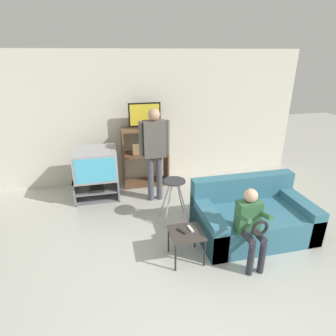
# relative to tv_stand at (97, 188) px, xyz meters

# --- Properties ---
(ground_plane) EXTENTS (18.00, 18.00, 0.00)m
(ground_plane) POSITION_rel_tv_stand_xyz_m (1.13, -3.04, -0.21)
(ground_plane) COLOR #B7B7AD
(wall_back) EXTENTS (6.40, 0.06, 2.60)m
(wall_back) POSITION_rel_tv_stand_xyz_m (1.13, 0.74, 1.09)
(wall_back) COLOR silver
(wall_back) RESTS_ON ground_plane
(tv_stand) EXTENTS (0.80, 0.50, 0.43)m
(tv_stand) POSITION_rel_tv_stand_xyz_m (0.00, 0.00, 0.00)
(tv_stand) COLOR slate
(tv_stand) RESTS_ON ground_plane
(television_main) EXTENTS (0.75, 0.69, 0.51)m
(television_main) POSITION_rel_tv_stand_xyz_m (0.02, 0.01, 0.48)
(television_main) COLOR #9E9EA3
(television_main) RESTS_ON tv_stand
(media_shelf) EXTENTS (0.90, 0.45, 1.17)m
(media_shelf) POSITION_rel_tv_stand_xyz_m (0.98, 0.45, 0.38)
(media_shelf) COLOR brown
(media_shelf) RESTS_ON ground_plane
(television_flat) EXTENTS (0.61, 0.20, 0.49)m
(television_flat) POSITION_rel_tv_stand_xyz_m (1.00, 0.46, 1.19)
(television_flat) COLOR black
(television_flat) RESTS_ON media_shelf
(folding_stool) EXTENTS (0.44, 0.38, 0.72)m
(folding_stool) POSITION_rel_tv_stand_xyz_m (1.21, -1.05, 0.35)
(folding_stool) COLOR #B7B7BC
(folding_stool) RESTS_ON ground_plane
(snack_table) EXTENTS (0.43, 0.43, 0.41)m
(snack_table) POSITION_rel_tv_stand_xyz_m (1.14, -1.97, 0.14)
(snack_table) COLOR #38332D
(snack_table) RESTS_ON ground_plane
(remote_control_black) EXTENTS (0.10, 0.14, 0.02)m
(remote_control_black) POSITION_rel_tv_stand_xyz_m (1.08, -1.94, 0.21)
(remote_control_black) COLOR #232328
(remote_control_black) RESTS_ON snack_table
(remote_control_white) EXTENTS (0.06, 0.15, 0.02)m
(remote_control_white) POSITION_rel_tv_stand_xyz_m (1.21, -1.92, 0.21)
(remote_control_white) COLOR silver
(remote_control_white) RESTS_ON snack_table
(couch) EXTENTS (1.64, 0.99, 0.79)m
(couch) POSITION_rel_tv_stand_xyz_m (2.25, -1.64, 0.05)
(couch) COLOR teal
(couch) RESTS_ON ground_plane
(person_standing_adult) EXTENTS (0.53, 0.20, 1.68)m
(person_standing_adult) POSITION_rel_tv_stand_xyz_m (1.05, -0.28, 0.81)
(person_standing_adult) COLOR #4C4C56
(person_standing_adult) RESTS_ON ground_plane
(person_seated_child) EXTENTS (0.33, 0.43, 1.01)m
(person_seated_child) POSITION_rel_tv_stand_xyz_m (1.89, -2.20, 0.38)
(person_seated_child) COLOR #2D2D38
(person_seated_child) RESTS_ON ground_plane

